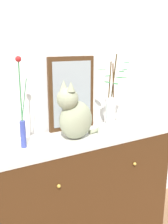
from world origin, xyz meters
The scene contains 7 objects.
wall_back centered at (0.00, 0.29, 1.30)m, with size 4.40×0.08×2.60m, color silver.
sideboard centered at (0.00, 0.00, 0.47)m, with size 1.39×0.44×0.94m.
mirror_leaning centered at (0.00, 0.19, 1.22)m, with size 0.38×0.03×0.56m.
cat_sitting centered at (-0.09, -0.02, 1.11)m, with size 0.41×0.23×0.42m.
vase_slim_green centered at (-0.44, 0.01, 1.12)m, with size 0.06×0.04×0.58m.
bowl_porcelain centered at (0.19, -0.06, 0.97)m, with size 0.19×0.19×0.06m, color white.
vase_glass_clear centered at (0.20, -0.06, 1.15)m, with size 0.22×0.18×0.52m.
Camera 1 is at (-0.88, -1.53, 1.59)m, focal length 41.29 mm.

